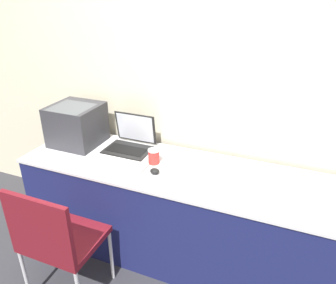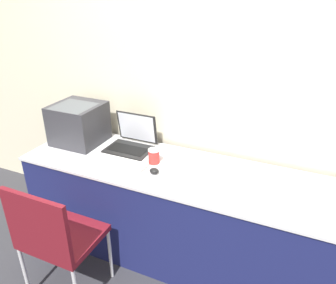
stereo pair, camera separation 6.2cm
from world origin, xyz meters
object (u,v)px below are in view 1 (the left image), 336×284
(external_keyboard, at_px, (115,163))
(chair, at_px, (56,237))
(laptop_left, at_px, (130,142))
(printer, at_px, (76,123))
(coffee_cup, at_px, (154,156))
(mouse, at_px, (155,171))

(external_keyboard, height_order, chair, chair)
(laptop_left, bearing_deg, external_keyboard, -86.46)
(printer, height_order, external_keyboard, printer)
(coffee_cup, distance_m, chair, 0.83)
(mouse, distance_m, chair, 0.74)
(chair, bearing_deg, external_keyboard, 80.20)
(external_keyboard, xyz_separation_m, mouse, (0.32, -0.01, 0.01))
(external_keyboard, xyz_separation_m, coffee_cup, (0.25, 0.12, 0.04))
(laptop_left, height_order, chair, laptop_left)
(external_keyboard, relative_size, chair, 0.54)
(chair, bearing_deg, coffee_cup, 63.40)
(chair, bearing_deg, mouse, 53.61)
(external_keyboard, bearing_deg, laptop_left, 93.54)
(mouse, bearing_deg, coffee_cup, 116.79)
(laptop_left, height_order, mouse, laptop_left)
(laptop_left, distance_m, coffee_cup, 0.30)
(chair, bearing_deg, laptop_left, 84.33)
(coffee_cup, bearing_deg, laptop_left, 151.97)
(coffee_cup, xyz_separation_m, chair, (-0.35, -0.70, -0.29))
(mouse, xyz_separation_m, chair, (-0.42, -0.56, -0.25))
(printer, relative_size, chair, 0.42)
(printer, distance_m, chair, 0.94)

